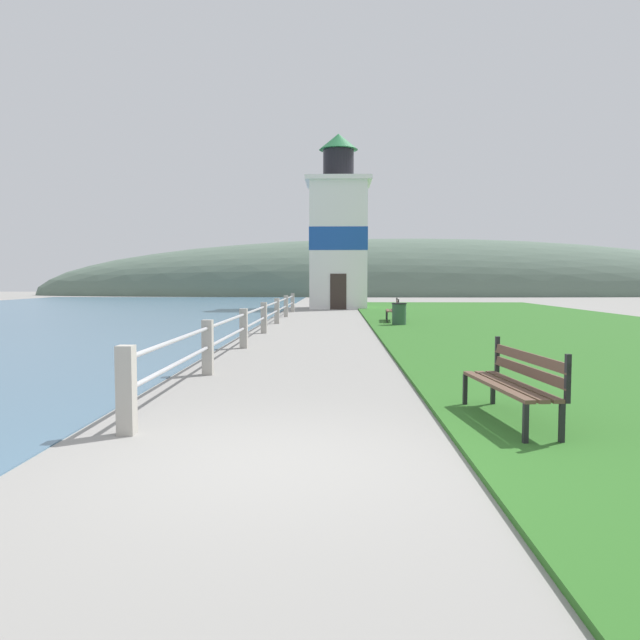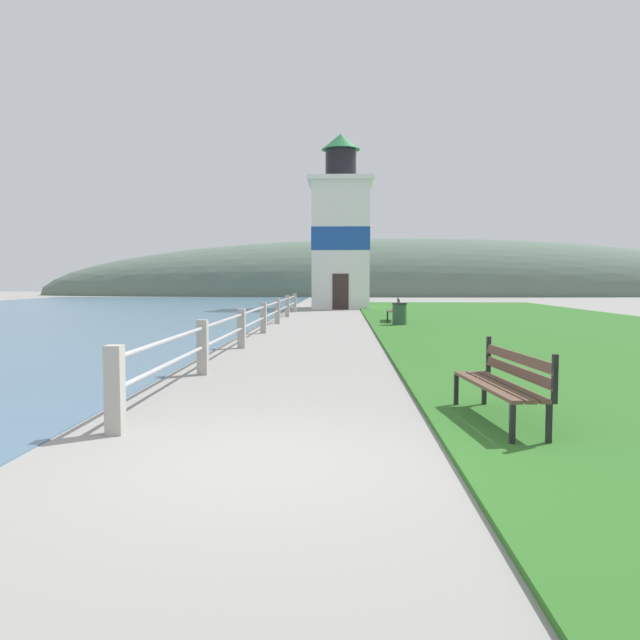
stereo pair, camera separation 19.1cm
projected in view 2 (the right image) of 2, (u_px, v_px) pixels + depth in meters
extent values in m
plane|color=gray|center=(258.00, 463.00, 5.69)|extent=(160.00, 160.00, 0.00)
cube|color=#2D6623|center=(550.00, 328.00, 20.95)|extent=(12.00, 46.74, 0.06)
cube|color=#A8A399|center=(115.00, 390.00, 6.72)|extent=(0.18, 0.18, 0.97)
cube|color=#A8A399|center=(203.00, 347.00, 10.95)|extent=(0.18, 0.18, 0.97)
cube|color=#A8A399|center=(242.00, 328.00, 15.19)|extent=(0.18, 0.18, 0.97)
cube|color=#A8A399|center=(263.00, 318.00, 19.43)|extent=(0.18, 0.18, 0.97)
cube|color=#A8A399|center=(278.00, 311.00, 23.66)|extent=(0.18, 0.18, 0.97)
cube|color=#A8A399|center=(287.00, 306.00, 27.90)|extent=(0.18, 0.18, 0.97)
cube|color=#A8A399|center=(295.00, 303.00, 32.13)|extent=(0.18, 0.18, 0.97)
cylinder|color=#B2B2B7|center=(263.00, 307.00, 19.40)|extent=(0.06, 25.48, 0.06)
cylinder|color=#B2B2B7|center=(263.00, 318.00, 19.43)|extent=(0.06, 25.48, 0.06)
cube|color=brown|center=(484.00, 386.00, 7.07)|extent=(0.32, 1.97, 0.04)
cube|color=brown|center=(497.00, 386.00, 7.08)|extent=(0.32, 1.97, 0.04)
cube|color=brown|center=(509.00, 385.00, 7.09)|extent=(0.32, 1.97, 0.04)
cube|color=brown|center=(517.00, 358.00, 7.08)|extent=(0.26, 1.96, 0.11)
cube|color=brown|center=(517.00, 371.00, 7.09)|extent=(0.26, 1.96, 0.11)
cube|color=black|center=(512.00, 427.00, 6.13)|extent=(0.05, 0.05, 0.45)
cube|color=black|center=(456.00, 392.00, 8.04)|extent=(0.05, 0.05, 0.45)
cube|color=black|center=(549.00, 426.00, 6.15)|extent=(0.05, 0.05, 0.45)
cube|color=black|center=(484.00, 392.00, 8.06)|extent=(0.05, 0.05, 0.45)
cube|color=black|center=(555.00, 379.00, 6.13)|extent=(0.05, 0.05, 0.49)
cube|color=black|center=(489.00, 355.00, 8.04)|extent=(0.05, 0.05, 0.49)
cube|color=brown|center=(388.00, 311.00, 24.20)|extent=(0.24, 1.97, 0.04)
cube|color=brown|center=(392.00, 311.00, 24.19)|extent=(0.24, 1.97, 0.04)
cube|color=brown|center=(396.00, 311.00, 24.18)|extent=(0.24, 1.97, 0.04)
cube|color=brown|center=(398.00, 302.00, 24.15)|extent=(0.19, 1.97, 0.11)
cube|color=brown|center=(398.00, 306.00, 24.16)|extent=(0.19, 1.97, 0.11)
cube|color=black|center=(388.00, 318.00, 23.27)|extent=(0.05, 0.05, 0.45)
cube|color=black|center=(387.00, 315.00, 25.18)|extent=(0.05, 0.05, 0.45)
cube|color=black|center=(398.00, 318.00, 23.23)|extent=(0.05, 0.05, 0.45)
cube|color=black|center=(396.00, 315.00, 25.14)|extent=(0.05, 0.05, 0.45)
cube|color=black|center=(399.00, 306.00, 23.20)|extent=(0.05, 0.05, 0.49)
cube|color=black|center=(398.00, 304.00, 25.11)|extent=(0.05, 0.05, 0.49)
cube|color=white|center=(341.00, 246.00, 36.22)|extent=(3.24, 3.24, 7.21)
cube|color=#194799|center=(341.00, 240.00, 36.20)|extent=(3.28, 3.28, 1.30)
cube|color=white|center=(341.00, 181.00, 35.98)|extent=(3.73, 3.73, 0.25)
cylinder|color=black|center=(341.00, 165.00, 35.92)|extent=(1.78, 1.78, 1.67)
cone|color=#23703D|center=(341.00, 142.00, 35.83)|extent=(2.23, 2.23, 0.92)
cube|color=#332823|center=(340.00, 292.00, 34.75)|extent=(0.90, 0.06, 2.00)
cylinder|color=#2D5138|center=(399.00, 315.00, 22.28)|extent=(0.50, 0.50, 0.80)
cylinder|color=black|center=(400.00, 303.00, 22.25)|extent=(0.54, 0.54, 0.04)
ellipsoid|color=#566B5B|center=(410.00, 295.00, 66.40)|extent=(80.00, 16.00, 12.00)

